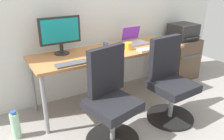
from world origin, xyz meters
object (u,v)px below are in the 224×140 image
(water_bottle_on_floor, at_px, (16,125))
(desktop_monitor, at_px, (60,33))
(side_cabinet, at_px, (180,58))
(coffee_mug, at_px, (128,46))
(office_chair_right, at_px, (169,83))
(printer, at_px, (183,31))
(office_chair_left, at_px, (110,101))
(open_laptop, at_px, (134,39))

(water_bottle_on_floor, xyz_separation_m, desktop_monitor, (0.66, 0.34, 0.81))
(water_bottle_on_floor, bearing_deg, side_cabinet, 6.35)
(coffee_mug, bearing_deg, office_chair_right, -71.01)
(office_chair_right, relative_size, water_bottle_on_floor, 3.03)
(printer, bearing_deg, desktop_monitor, 178.60)
(desktop_monitor, bearing_deg, coffee_mug, -19.41)
(printer, bearing_deg, office_chair_left, -156.26)
(water_bottle_on_floor, bearing_deg, printer, 6.33)
(water_bottle_on_floor, relative_size, desktop_monitor, 0.65)
(office_chair_left, relative_size, office_chair_right, 1.00)
(office_chair_right, height_order, desktop_monitor, desktop_monitor)
(office_chair_right, xyz_separation_m, open_laptop, (0.06, 0.79, 0.34))
(desktop_monitor, relative_size, coffee_mug, 5.22)
(office_chair_right, bearing_deg, office_chair_left, -179.90)
(open_laptop, bearing_deg, desktop_monitor, 177.73)
(printer, xyz_separation_m, water_bottle_on_floor, (-2.60, -0.29, -0.61))
(side_cabinet, height_order, open_laptop, open_laptop)
(office_chair_left, height_order, office_chair_right, same)
(office_chair_right, xyz_separation_m, printer, (0.99, 0.78, 0.33))
(printer, distance_m, coffee_mug, 1.21)
(office_chair_left, distance_m, coffee_mug, 0.87)
(desktop_monitor, bearing_deg, office_chair_right, -40.90)
(side_cabinet, distance_m, printer, 0.44)
(office_chair_left, xyz_separation_m, office_chair_right, (0.78, 0.00, 0.00))
(printer, distance_m, water_bottle_on_floor, 2.69)
(office_chair_left, relative_size, desktop_monitor, 1.96)
(water_bottle_on_floor, distance_m, desktop_monitor, 1.09)
(office_chair_right, distance_m, water_bottle_on_floor, 1.70)
(desktop_monitor, relative_size, open_laptop, 1.55)
(office_chair_right, height_order, water_bottle_on_floor, office_chair_right)
(printer, xyz_separation_m, coffee_mug, (-1.19, -0.22, -0.01))
(office_chair_left, relative_size, open_laptop, 3.03)
(printer, distance_m, open_laptop, 0.94)
(side_cabinet, xyz_separation_m, desktop_monitor, (-1.95, 0.05, 0.64))
(water_bottle_on_floor, height_order, desktop_monitor, desktop_monitor)
(office_chair_right, height_order, side_cabinet, office_chair_right)
(office_chair_left, height_order, side_cabinet, office_chair_left)
(side_cabinet, distance_m, coffee_mug, 1.28)
(desktop_monitor, distance_m, coffee_mug, 0.83)
(office_chair_left, distance_m, office_chair_right, 0.78)
(desktop_monitor, bearing_deg, office_chair_left, -78.07)
(office_chair_right, distance_m, desktop_monitor, 1.37)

